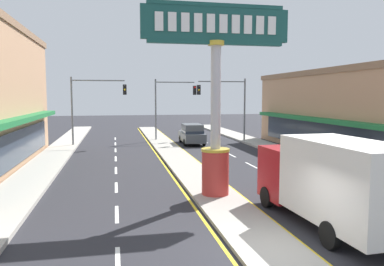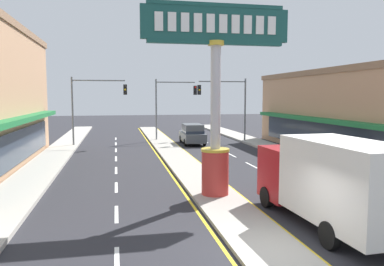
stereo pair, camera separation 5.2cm
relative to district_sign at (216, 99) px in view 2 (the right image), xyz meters
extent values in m
plane|color=#28282D|center=(0.00, -6.44, -4.41)|extent=(160.00, 160.00, 0.00)
cube|color=#A39E93|center=(0.00, 11.56, -4.34)|extent=(2.13, 52.00, 0.14)
cube|color=#ADA89E|center=(-8.85, 9.56, -4.32)|extent=(2.38, 60.00, 0.18)
cube|color=#ADA89E|center=(8.85, 9.56, -4.32)|extent=(2.38, 60.00, 0.18)
cube|color=silver|center=(-4.36, -6.04, -4.40)|extent=(0.14, 2.20, 0.01)
cube|color=silver|center=(-4.36, -1.64, -4.40)|extent=(0.14, 2.20, 0.01)
cube|color=silver|center=(-4.36, 2.76, -4.40)|extent=(0.14, 2.20, 0.01)
cube|color=silver|center=(-4.36, 7.16, -4.40)|extent=(0.14, 2.20, 0.01)
cube|color=silver|center=(-4.36, 11.56, -4.40)|extent=(0.14, 2.20, 0.01)
cube|color=silver|center=(-4.36, 15.96, -4.40)|extent=(0.14, 2.20, 0.01)
cube|color=silver|center=(-4.36, 20.36, -4.40)|extent=(0.14, 2.20, 0.01)
cube|color=silver|center=(-4.36, 24.76, -4.40)|extent=(0.14, 2.20, 0.01)
cube|color=silver|center=(4.36, -1.64, -4.40)|extent=(0.14, 2.20, 0.01)
cube|color=silver|center=(4.36, 2.76, -4.40)|extent=(0.14, 2.20, 0.01)
cube|color=silver|center=(4.36, 7.16, -4.40)|extent=(0.14, 2.20, 0.01)
cube|color=silver|center=(4.36, 11.56, -4.40)|extent=(0.14, 2.20, 0.01)
cube|color=silver|center=(4.36, 15.96, -4.40)|extent=(0.14, 2.20, 0.01)
cube|color=silver|center=(4.36, 20.36, -4.40)|extent=(0.14, 2.20, 0.01)
cube|color=silver|center=(4.36, 24.76, -4.40)|extent=(0.14, 2.20, 0.01)
cube|color=yellow|center=(-1.24, 11.56, -4.40)|extent=(0.12, 52.00, 0.01)
cube|color=yellow|center=(1.24, 11.56, -4.40)|extent=(0.12, 52.00, 0.01)
cylinder|color=#B7332D|center=(0.00, 0.00, -3.29)|extent=(1.21, 1.21, 1.95)
cylinder|color=gold|center=(0.00, 0.00, -2.26)|extent=(1.27, 1.27, 0.12)
cylinder|color=#B7B7BC|center=(0.00, 0.00, 0.10)|extent=(0.44, 0.44, 4.83)
cylinder|color=gold|center=(0.00, 0.00, 2.41)|extent=(0.71, 0.71, 0.20)
cube|color=#194C47|center=(0.00, 0.00, 3.22)|extent=(6.52, 0.24, 1.42)
cube|color=#194C47|center=(0.00, 0.00, 4.01)|extent=(6.00, 0.29, 0.16)
cube|color=#194C47|center=(0.00, 0.00, 2.43)|extent=(6.00, 0.29, 0.16)
cube|color=white|center=(-2.49, -0.15, 3.22)|extent=(0.35, 0.06, 0.78)
cube|color=white|center=(-1.94, -0.15, 3.22)|extent=(0.35, 0.06, 0.78)
cube|color=white|center=(-1.38, -0.15, 3.22)|extent=(0.35, 0.06, 0.78)
cube|color=white|center=(-0.83, -0.15, 3.22)|extent=(0.35, 0.06, 0.78)
cube|color=white|center=(-0.28, -0.15, 3.22)|extent=(0.35, 0.06, 0.78)
cube|color=white|center=(0.28, -0.15, 3.22)|extent=(0.35, 0.06, 0.78)
cube|color=white|center=(0.83, -0.15, 3.22)|extent=(0.35, 0.06, 0.78)
cube|color=white|center=(1.38, -0.15, 3.22)|extent=(0.35, 0.06, 0.78)
cube|color=white|center=(1.94, -0.15, 3.22)|extent=(0.35, 0.06, 0.78)
cube|color=white|center=(2.49, -0.15, 3.22)|extent=(0.35, 0.06, 0.78)
cube|color=#1E7038|center=(-9.68, 7.57, -1.25)|extent=(0.90, 19.11, 0.30)
cube|color=#283342|center=(-10.09, 7.57, -2.91)|extent=(0.08, 18.44, 2.00)
cube|color=tan|center=(15.11, 10.75, -1.33)|extent=(8.39, 22.18, 6.16)
cube|color=#89674C|center=(15.11, 10.75, 1.97)|extent=(8.56, 22.63, 0.45)
cube|color=#1E7038|center=(10.46, 10.75, -1.64)|extent=(0.90, 18.86, 0.30)
cube|color=#283342|center=(10.87, 10.75, -2.91)|extent=(0.08, 18.19, 2.00)
cylinder|color=slate|center=(-8.06, 18.93, -1.31)|extent=(0.16, 0.16, 6.20)
cylinder|color=slate|center=(-5.75, 18.93, 1.49)|extent=(4.62, 0.12, 0.12)
cube|color=black|center=(-3.44, 18.77, 0.68)|extent=(0.32, 0.24, 0.92)
sphere|color=black|center=(-3.44, 18.63, 0.98)|extent=(0.17, 0.17, 0.17)
sphere|color=yellow|center=(-3.44, 18.63, 0.68)|extent=(0.17, 0.17, 0.17)
sphere|color=black|center=(-3.44, 18.63, 0.38)|extent=(0.17, 0.17, 0.17)
cylinder|color=slate|center=(8.06, 19.20, -1.31)|extent=(0.16, 0.16, 6.20)
cylinder|color=slate|center=(5.75, 19.20, 1.49)|extent=(4.62, 0.12, 0.12)
cube|color=black|center=(3.44, 19.04, 0.68)|extent=(0.32, 0.24, 0.92)
sphere|color=black|center=(3.44, 18.90, 0.98)|extent=(0.17, 0.17, 0.17)
sphere|color=yellow|center=(3.44, 18.90, 0.68)|extent=(0.17, 0.17, 0.17)
sphere|color=black|center=(3.44, 18.90, 0.38)|extent=(0.17, 0.17, 0.17)
cylinder|color=slate|center=(-0.32, 22.01, -1.31)|extent=(0.16, 0.16, 6.20)
cylinder|color=slate|center=(1.66, 22.01, 1.49)|extent=(3.96, 0.12, 0.12)
cube|color=black|center=(3.64, 21.85, 0.68)|extent=(0.32, 0.24, 0.92)
sphere|color=red|center=(3.64, 21.71, 0.98)|extent=(0.17, 0.17, 0.17)
sphere|color=black|center=(3.64, 21.71, 0.68)|extent=(0.17, 0.17, 0.17)
sphere|color=black|center=(3.64, 21.71, 0.38)|extent=(0.17, 0.17, 0.17)
cube|color=#4C5156|center=(2.71, 18.73, -3.71)|extent=(2.02, 4.65, 0.80)
cube|color=#4C5156|center=(2.71, 18.55, -2.91)|extent=(1.75, 2.90, 0.80)
cube|color=#283342|center=(2.71, 18.55, -3.19)|extent=(1.79, 2.93, 0.24)
cylinder|color=black|center=(1.88, 20.18, -4.07)|extent=(0.24, 0.69, 0.68)
cylinder|color=black|center=(3.63, 20.13, -4.07)|extent=(0.24, 0.69, 0.68)
cylinder|color=black|center=(1.80, 17.33, -4.07)|extent=(0.24, 0.69, 0.68)
cylinder|color=black|center=(3.55, 17.28, -4.07)|extent=(0.24, 0.69, 0.68)
cube|color=silver|center=(6.01, -1.92, -3.81)|extent=(2.01, 4.40, 0.66)
cube|color=silver|center=(6.02, -2.09, -3.18)|extent=(1.67, 2.24, 0.60)
cube|color=#283342|center=(6.02, -2.09, -3.36)|extent=(1.71, 2.26, 0.24)
cylinder|color=black|center=(5.13, -0.64, -4.10)|extent=(0.26, 0.63, 0.62)
cylinder|color=black|center=(6.74, -0.54, -4.10)|extent=(0.26, 0.63, 0.62)
cylinder|color=black|center=(5.28, -3.30, -4.10)|extent=(0.26, 0.63, 0.62)
cube|color=maroon|center=(2.67, -2.04, -3.00)|extent=(2.19, 2.10, 2.10)
cube|color=#283342|center=(2.62, -1.08, -2.70)|extent=(1.85, 0.17, 0.90)
cube|color=silver|center=(2.83, -5.54, -2.59)|extent=(2.43, 4.90, 2.60)
cylinder|color=black|center=(1.69, -1.89, -3.99)|extent=(0.30, 0.85, 0.84)
cylinder|color=black|center=(3.62, -1.80, -3.99)|extent=(0.30, 0.85, 0.84)
cylinder|color=black|center=(1.86, -6.31, -3.99)|extent=(0.30, 0.85, 0.84)
cube|color=#2D4C33|center=(8.46, 2.64, -3.79)|extent=(0.48, 1.60, 0.08)
cube|color=#2D4C33|center=(8.67, 2.64, -3.55)|extent=(0.06, 1.60, 0.40)
cube|color=black|center=(8.46, 2.04, -4.05)|extent=(0.38, 0.08, 0.36)
cube|color=black|center=(8.46, 3.24, -4.05)|extent=(0.38, 0.08, 0.36)
cylinder|color=#2D4C8C|center=(8.37, 7.37, -3.78)|extent=(0.14, 0.14, 0.89)
cylinder|color=#2D4C8C|center=(8.51, 7.37, -3.78)|extent=(0.14, 0.14, 0.89)
cube|color=maroon|center=(8.44, 7.37, -3.02)|extent=(0.33, 0.45, 0.64)
sphere|color=tan|center=(8.44, 7.37, -2.59)|extent=(0.22, 0.22, 0.22)
camera|label=1|loc=(-4.37, -16.26, 0.15)|focal=35.69mm
camera|label=2|loc=(-4.31, -16.27, 0.15)|focal=35.69mm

